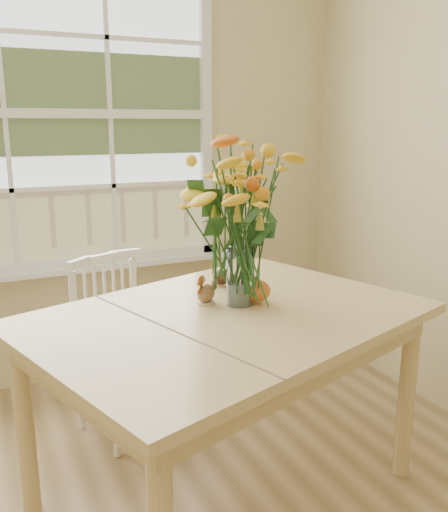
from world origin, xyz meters
name	(u,v)px	position (x,y,z in m)	size (l,w,h in m)	color
wall_back	(7,152)	(0.00, 2.25, 1.35)	(4.00, 0.02, 2.70)	beige
window	(5,117)	(0.00, 2.21, 1.53)	(2.42, 0.12, 1.74)	silver
dining_table	(226,335)	(0.65, 0.90, 0.70)	(1.72, 1.45, 0.79)	tan
windsor_chair	(117,335)	(0.38, 1.60, 0.48)	(0.51, 0.50, 0.86)	white
flower_vase	(240,217)	(0.74, 0.97, 1.14)	(0.50, 0.50, 0.59)	white
pumpkin	(256,292)	(0.81, 0.96, 0.83)	(0.12, 0.12, 0.09)	#C34C16
turkey_figurine	(206,293)	(0.62, 1.03, 0.83)	(0.11, 0.11, 0.11)	#CCB78C
dark_gourd	(221,278)	(0.78, 1.24, 0.82)	(0.13, 0.11, 0.07)	#38160F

